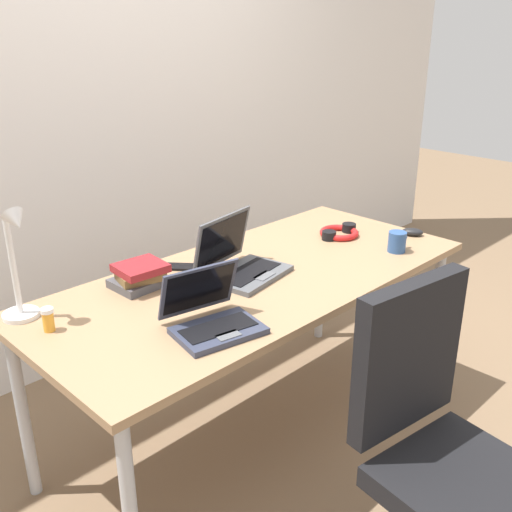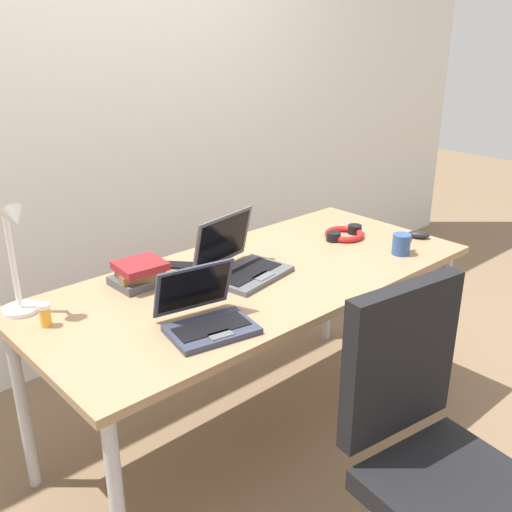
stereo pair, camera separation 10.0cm
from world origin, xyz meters
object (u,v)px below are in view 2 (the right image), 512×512
at_px(laptop_near_lamp, 241,263).
at_px(headphones, 344,234).
at_px(computer_mouse, 419,234).
at_px(desk_lamp, 16,261).
at_px(book_stack, 140,274).
at_px(coffee_mug, 402,244).
at_px(pill_bottle, 45,315).
at_px(cell_phone, 179,265).
at_px(office_chair, 433,482).
at_px(laptop_back_right, 206,316).

relative_size(laptop_near_lamp, headphones, 1.65).
bearing_deg(computer_mouse, desk_lamp, 133.99).
relative_size(headphones, book_stack, 1.16).
bearing_deg(coffee_mug, pill_bottle, 163.88).
bearing_deg(cell_phone, coffee_mug, -74.63).
height_order(desk_lamp, cell_phone, desk_lamp).
bearing_deg(office_chair, desk_lamp, 120.48).
relative_size(desk_lamp, computer_mouse, 4.17).
relative_size(laptop_back_right, laptop_near_lamp, 0.88).
xyz_separation_m(computer_mouse, book_stack, (-1.21, 0.41, 0.03)).
distance_m(headphones, pill_bottle, 1.37).
xyz_separation_m(desk_lamp, laptop_back_right, (0.40, -0.48, -0.16)).
bearing_deg(laptop_back_right, computer_mouse, 0.84).
distance_m(laptop_near_lamp, office_chair, 1.02).
relative_size(desk_lamp, pill_bottle, 5.07).
distance_m(laptop_back_right, pill_bottle, 0.52).
height_order(cell_phone, office_chair, office_chair).
xyz_separation_m(laptop_near_lamp, coffee_mug, (0.64, -0.29, -0.00)).
xyz_separation_m(laptop_back_right, laptop_near_lamp, (0.37, 0.25, 0.01)).
xyz_separation_m(desk_lamp, headphones, (1.39, -0.23, -0.18)).
bearing_deg(desk_lamp, coffee_mug, -20.38).
height_order(laptop_near_lamp, computer_mouse, laptop_near_lamp).
distance_m(cell_phone, office_chair, 1.22).
xyz_separation_m(laptop_back_right, book_stack, (0.02, 0.43, 0.00)).
bearing_deg(laptop_back_right, pill_bottle, 136.33).
distance_m(laptop_back_right, laptop_near_lamp, 0.44).
bearing_deg(desk_lamp, computer_mouse, -15.83).
height_order(coffee_mug, office_chair, office_chair).
height_order(headphones, book_stack, book_stack).
bearing_deg(coffee_mug, laptop_back_right, 177.63).
bearing_deg(cell_phone, office_chair, -127.85).
bearing_deg(cell_phone, laptop_back_right, -156.62).
height_order(laptop_near_lamp, cell_phone, laptop_near_lamp).
height_order(desk_lamp, book_stack, desk_lamp).
xyz_separation_m(computer_mouse, coffee_mug, (-0.23, -0.06, 0.03)).
bearing_deg(headphones, computer_mouse, -44.46).
distance_m(pill_bottle, book_stack, 0.40).
bearing_deg(laptop_near_lamp, laptop_back_right, -145.47).
distance_m(desk_lamp, pill_bottle, 0.20).
height_order(pill_bottle, office_chair, office_chair).
xyz_separation_m(laptop_back_right, cell_phone, (0.23, 0.48, -0.04)).
height_order(pill_bottle, book_stack, book_stack).
xyz_separation_m(laptop_near_lamp, cell_phone, (-0.13, 0.23, -0.04)).
distance_m(desk_lamp, office_chair, 1.46).
relative_size(pill_bottle, office_chair, 0.08).
bearing_deg(coffee_mug, headphones, 93.00).
relative_size(laptop_back_right, book_stack, 1.69).
height_order(laptop_back_right, office_chair, office_chair).
relative_size(laptop_near_lamp, coffee_mug, 3.13).
bearing_deg(laptop_back_right, office_chair, -67.06).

